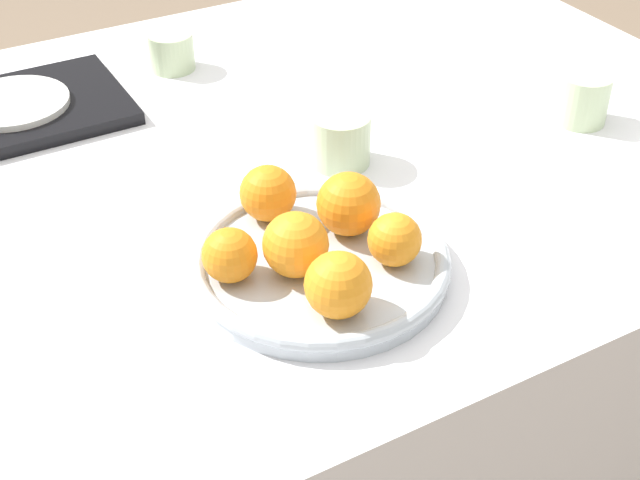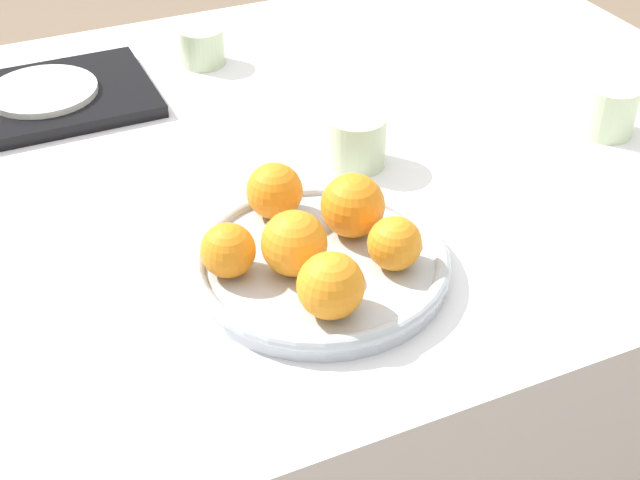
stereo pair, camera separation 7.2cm
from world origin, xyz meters
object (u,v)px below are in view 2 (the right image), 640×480
at_px(orange_4, 395,243).
at_px(cup_1, 356,140).
at_px(fruit_platter, 320,263).
at_px(orange_5, 274,191).
at_px(orange_1, 353,206).
at_px(cup_0, 202,46).
at_px(orange_3, 228,250).
at_px(orange_0, 294,243).
at_px(orange_2, 331,286).
at_px(cup_3, 610,110).
at_px(serving_tray, 45,100).
at_px(side_plate, 43,91).

distance_m(orange_4, cup_1, 0.26).
height_order(fruit_platter, orange_5, orange_5).
distance_m(orange_1, cup_0, 0.57).
height_order(orange_3, orange_5, orange_5).
bearing_deg(orange_0, orange_4, -20.11).
relative_size(orange_0, orange_5, 1.08).
height_order(orange_2, cup_3, orange_2).
relative_size(orange_0, serving_tray, 0.23).
bearing_deg(orange_4, orange_5, 119.52).
height_order(fruit_platter, cup_3, cup_3).
relative_size(orange_3, cup_0, 0.84).
height_order(cup_0, cup_1, cup_1).
distance_m(orange_2, orange_3, 0.13).
distance_m(side_plate, cup_1, 0.51).
bearing_deg(cup_3, cup_0, 134.97).
bearing_deg(cup_3, orange_2, -158.17).
relative_size(fruit_platter, cup_1, 3.64).
distance_m(serving_tray, cup_1, 0.51).
distance_m(fruit_platter, orange_3, 0.11).
height_order(orange_2, orange_3, orange_2).
bearing_deg(orange_0, orange_3, 159.51).
distance_m(fruit_platter, orange_5, 0.12).
bearing_deg(cup_0, orange_5, -97.78).
height_order(fruit_platter, serving_tray, fruit_platter).
relative_size(orange_1, orange_5, 1.11).
xyz_separation_m(serving_tray, side_plate, (-0.00, 0.00, 0.02)).
distance_m(orange_2, cup_1, 0.34).
bearing_deg(serving_tray, cup_0, 8.66).
relative_size(orange_2, cup_0, 0.98).
xyz_separation_m(orange_3, orange_4, (0.18, -0.07, -0.00)).
relative_size(orange_3, orange_5, 0.90).
bearing_deg(cup_0, orange_2, -96.80).
bearing_deg(serving_tray, side_plate, 180.00).
relative_size(orange_4, side_plate, 0.38).
distance_m(orange_0, orange_3, 0.07).
relative_size(orange_5, cup_0, 0.94).
distance_m(orange_1, orange_2, 0.15).
bearing_deg(orange_3, orange_5, 43.45).
bearing_deg(orange_0, cup_0, 81.66).
distance_m(fruit_platter, orange_1, 0.08).
xyz_separation_m(orange_2, cup_3, (0.55, 0.22, -0.02)).
relative_size(orange_2, orange_3, 1.16).
bearing_deg(orange_2, orange_3, 124.83).
relative_size(orange_1, cup_1, 0.92).
bearing_deg(cup_3, orange_5, -177.35).
distance_m(orange_4, cup_3, 0.49).
bearing_deg(fruit_platter, orange_4, -31.37).
height_order(cup_1, cup_3, same).
height_order(orange_5, side_plate, orange_5).
height_order(fruit_platter, orange_4, orange_4).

